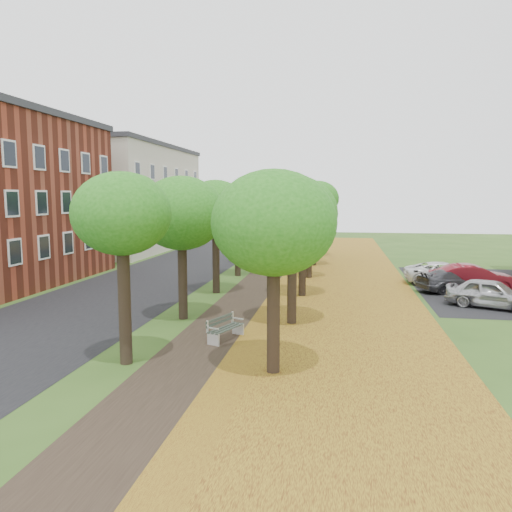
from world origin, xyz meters
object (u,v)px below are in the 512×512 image
at_px(car_grey, 454,281).
at_px(bench, 225,328).
at_px(car_silver, 491,293).
at_px(car_white, 445,273).
at_px(car_red, 473,278).

bearing_deg(car_grey, bench, 114.48).
bearing_deg(car_silver, car_grey, 36.76).
bearing_deg(car_white, car_grey, 179.06).
xyz_separation_m(car_red, car_white, (-1.05, 2.39, -0.10)).
xyz_separation_m(car_red, car_grey, (-1.05, -0.17, -0.14)).
distance_m(bench, car_red, 16.41).
relative_size(bench, car_red, 0.40).
xyz_separation_m(car_silver, car_red, (0.20, 4.13, 0.07)).
distance_m(car_red, car_white, 2.61).
bearing_deg(car_white, bench, 141.57).
bearing_deg(car_red, car_white, 21.73).
bearing_deg(car_red, car_silver, 175.27).
relative_size(car_silver, car_red, 0.88).
distance_m(car_red, car_grey, 1.07).
distance_m(bench, car_silver, 13.66).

